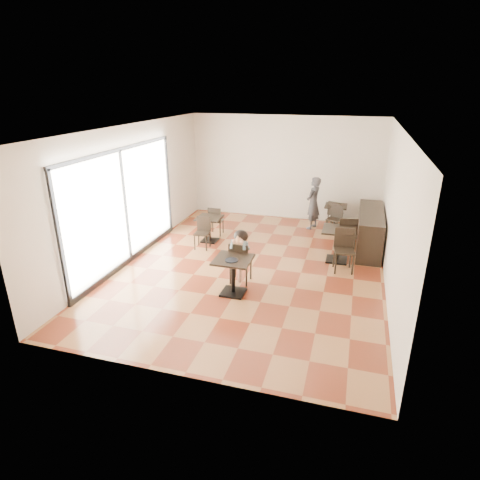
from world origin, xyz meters
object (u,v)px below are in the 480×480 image
at_px(child_table, 233,276).
at_px(cafe_table_back, 335,216).
at_px(chair_mid_b, 344,251).
at_px(chair_left_a, 216,221).
at_px(child_chair, 241,262).
at_px(chair_mid_a, 346,235).
at_px(cafe_table_mid, 338,245).
at_px(chair_left_b, 202,233).
at_px(child, 241,257).
at_px(chair_back_b, 334,220).
at_px(adult_patron, 313,203).
at_px(cafe_table_left, 210,229).
at_px(chair_back_a, 335,214).

xyz_separation_m(child_table, cafe_table_back, (1.72, 4.84, -0.05)).
xyz_separation_m(chair_mid_b, chair_left_a, (-3.62, 1.47, -0.08)).
relative_size(child_chair, chair_mid_a, 0.95).
bearing_deg(cafe_table_mid, chair_mid_b, -73.11).
height_order(chair_mid_a, chair_left_b, chair_mid_a).
xyz_separation_m(child, cafe_table_back, (1.72, 4.29, -0.25)).
bearing_deg(child_chair, chair_back_b, -114.72).
relative_size(chair_left_a, chair_back_b, 1.02).
bearing_deg(cafe_table_mid, chair_mid_a, 73.11).
bearing_deg(chair_left_a, child, 116.28).
height_order(adult_patron, chair_mid_a, adult_patron).
bearing_deg(adult_patron, chair_mid_a, 51.51).
xyz_separation_m(cafe_table_left, chair_back_b, (3.23, 1.62, 0.06)).
xyz_separation_m(child_table, child_chair, (-0.00, 0.55, 0.08)).
bearing_deg(cafe_table_left, cafe_table_mid, -6.13).
distance_m(child, cafe_table_back, 4.63).
height_order(child_chair, chair_back_a, child_chair).
height_order(chair_left_a, chair_back_b, chair_left_a).
xyz_separation_m(chair_left_b, chair_back_b, (3.23, 2.17, -0.01)).
distance_m(cafe_table_left, chair_left_b, 0.55).
bearing_deg(chair_back_a, cafe_table_mid, 114.87).
bearing_deg(adult_patron, cafe_table_left, -34.30).
bearing_deg(chair_left_a, chair_back_b, -164.84).
distance_m(chair_mid_a, chair_left_a, 3.64).
xyz_separation_m(chair_mid_a, chair_back_b, (-0.40, 1.44, -0.09)).
bearing_deg(child_chair, cafe_table_left, -54.57).
distance_m(cafe_table_back, chair_mid_a, 2.04).
bearing_deg(adult_patron, child_chair, 4.71).
xyz_separation_m(child, chair_left_b, (-1.51, 1.57, -0.18)).
xyz_separation_m(adult_patron, cafe_table_left, (-2.58, -1.87, -0.43)).
xyz_separation_m(adult_patron, chair_left_b, (-2.58, -2.42, -0.36)).
bearing_deg(chair_back_b, cafe_table_back, 109.74).
height_order(adult_patron, chair_back_a, adult_patron).
relative_size(adult_patron, chair_mid_a, 1.57).
relative_size(adult_patron, chair_back_a, 1.90).
bearing_deg(chair_back_b, chair_mid_b, -61.37).
xyz_separation_m(cafe_table_mid, chair_back_a, (-0.23, 2.57, -0.00)).
distance_m(cafe_table_left, chair_mid_a, 3.63).
xyz_separation_m(child_table, chair_mid_b, (2.12, 1.75, 0.10)).
bearing_deg(chair_left_b, cafe_table_mid, -0.23).
bearing_deg(cafe_table_left, child_chair, -54.57).
bearing_deg(chair_back_a, child_chair, 87.99).
bearing_deg(cafe_table_left, child, -54.57).
height_order(chair_mid_a, chair_back_b, chair_mid_a).
bearing_deg(chair_mid_a, chair_mid_b, 80.16).
relative_size(cafe_table_left, chair_left_b, 0.83).
relative_size(child, chair_back_b, 1.45).
bearing_deg(chair_mid_a, cafe_table_left, -7.02).
relative_size(child_chair, cafe_table_mid, 1.15).
distance_m(adult_patron, chair_mid_a, 2.01).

